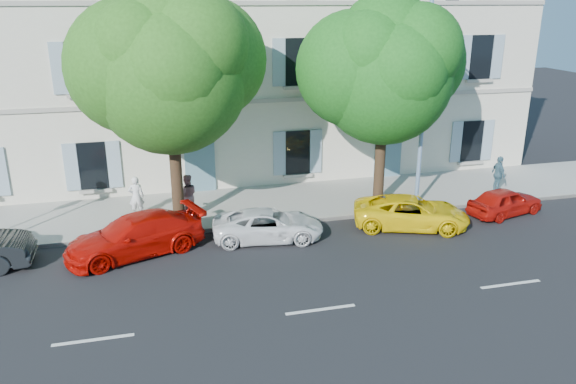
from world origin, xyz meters
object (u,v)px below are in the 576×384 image
object	(u,v)px
car_white_coupe	(268,225)
car_red_hatchback	(505,202)
car_red_coupe	(135,235)
car_yellow_supercar	(411,212)
tree_right	(384,77)
pedestrian_a	(136,196)
street_lamp	(427,91)
pedestrian_b	(187,196)
tree_left	(170,76)
pedestrian_c	(498,174)

from	to	relation	value
car_white_coupe	car_red_hatchback	bearing A→B (deg)	-82.08
car_red_coupe	car_yellow_supercar	world-z (taller)	car_red_coupe
tree_right	car_red_hatchback	bearing A→B (deg)	-24.31
car_white_coupe	pedestrian_a	distance (m)	5.50
street_lamp	pedestrian_a	size ratio (longest dim) A/B	5.16
car_red_hatchback	car_red_coupe	bearing A→B (deg)	76.16
car_red_coupe	pedestrian_b	xyz separation A→B (m)	(1.95, 2.70, 0.32)
car_yellow_supercar	pedestrian_b	distance (m)	8.53
car_white_coupe	car_red_coupe	bearing A→B (deg)	98.99
car_red_coupe	car_white_coupe	world-z (taller)	car_red_coupe
street_lamp	pedestrian_b	bearing A→B (deg)	173.20
tree_left	pedestrian_a	distance (m)	5.06
car_red_coupe	pedestrian_a	xyz separation A→B (m)	(0.05, 3.22, 0.28)
pedestrian_c	car_white_coupe	bearing A→B (deg)	104.78
car_yellow_supercar	pedestrian_a	bearing A→B (deg)	90.93
street_lamp	car_red_hatchback	bearing A→B (deg)	-24.82
pedestrian_b	car_white_coupe	bearing A→B (deg)	132.62
tree_right	pedestrian_b	size ratio (longest dim) A/B	4.77
tree_right	pedestrian_b	world-z (taller)	tree_right
pedestrian_a	tree_right	bearing A→B (deg)	176.94
tree_right	pedestrian_b	xyz separation A→B (m)	(-7.71, 0.46, -4.32)
tree_right	car_white_coupe	bearing A→B (deg)	-157.33
car_red_coupe	car_red_hatchback	distance (m)	14.20
car_red_coupe	street_lamp	distance (m)	12.01
tree_left	pedestrian_c	xyz separation A→B (m)	(13.71, 0.28, -4.68)
car_red_coupe	street_lamp	size ratio (longest dim) A/B	0.56
pedestrian_c	car_red_hatchback	bearing A→B (deg)	156.33
car_red_hatchback	pedestrian_b	size ratio (longest dim) A/B	1.92
pedestrian_a	pedestrian_c	xyz separation A→B (m)	(15.24, -0.88, 0.01)
car_yellow_supercar	pedestrian_c	size ratio (longest dim) A/B	2.65
tree_left	pedestrian_a	world-z (taller)	tree_left
tree_right	tree_left	bearing A→B (deg)	-178.75
car_yellow_supercar	tree_right	bearing A→B (deg)	27.84
pedestrian_b	pedestrian_c	world-z (taller)	pedestrian_b
car_red_coupe	pedestrian_b	distance (m)	3.35
car_yellow_supercar	pedestrian_c	bearing A→B (deg)	-45.97
tree_left	pedestrian_b	xyz separation A→B (m)	(0.38, 0.63, -4.64)
tree_left	pedestrian_c	distance (m)	14.49
tree_right	car_yellow_supercar	bearing A→B (deg)	-81.48
car_white_coupe	street_lamp	distance (m)	7.98
car_yellow_supercar	pedestrian_b	xyz separation A→B (m)	(-8.06, 2.79, 0.40)
tree_right	pedestrian_c	distance (m)	7.12
pedestrian_a	car_white_coupe	bearing A→B (deg)	148.31
car_red_hatchback	street_lamp	world-z (taller)	street_lamp
pedestrian_b	pedestrian_c	size ratio (longest dim) A/B	1.05
street_lamp	pedestrian_b	xyz separation A→B (m)	(-9.20, 1.10, -3.83)
car_yellow_supercar	tree_left	bearing A→B (deg)	95.00
car_yellow_supercar	car_red_hatchback	bearing A→B (deg)	-66.90
car_white_coupe	tree_right	xyz separation A→B (m)	(5.08, 2.12, 4.77)
car_yellow_supercar	car_red_coupe	bearing A→B (deg)	108.82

